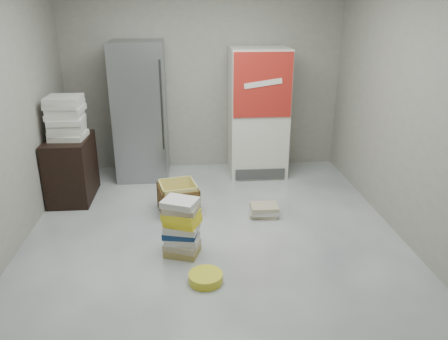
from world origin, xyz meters
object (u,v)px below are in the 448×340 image
wood_shelf (72,168)px  cardboard_box (178,200)px  steel_fridge (140,111)px  coke_cooler (258,113)px  phonebook_stack_main (182,227)px

wood_shelf → cardboard_box: wood_shelf is taller
steel_fridge → coke_cooler: bearing=-0.2°
steel_fridge → wood_shelf: size_ratio=2.37×
wood_shelf → phonebook_stack_main: size_ratio=1.34×
coke_cooler → phonebook_stack_main: (-1.08, -2.21, -0.61)m
coke_cooler → cardboard_box: bearing=-132.8°
steel_fridge → coke_cooler: (1.65, -0.01, -0.05)m
cardboard_box → steel_fridge: bearing=100.1°
coke_cooler → steel_fridge: bearing=179.8°
phonebook_stack_main → cardboard_box: phonebook_stack_main is taller
wood_shelf → phonebook_stack_main: (1.40, -1.48, -0.10)m
phonebook_stack_main → cardboard_box: 0.99m
coke_cooler → wood_shelf: bearing=-163.7°
wood_shelf → phonebook_stack_main: 2.04m
steel_fridge → wood_shelf: steel_fridge is taller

